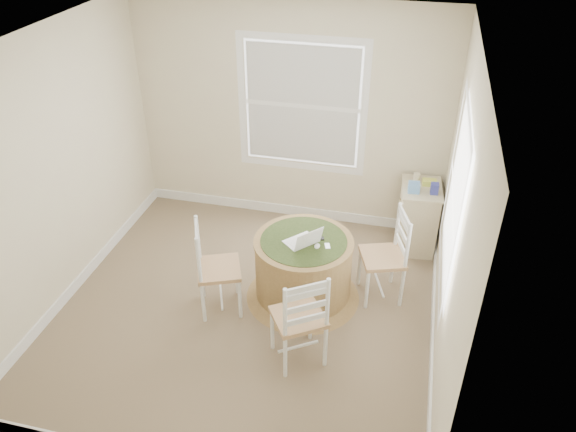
% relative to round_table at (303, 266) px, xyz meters
% --- Properties ---
extents(room, '(3.64, 3.64, 2.64)m').
position_rel_round_table_xyz_m(room, '(-0.33, -0.15, 0.92)').
color(room, '#8F7D5B').
rests_on(room, ground).
extents(round_table, '(1.14, 1.14, 0.69)m').
position_rel_round_table_xyz_m(round_table, '(0.00, 0.00, 0.00)').
color(round_table, olive).
rests_on(round_table, ground).
extents(chair_left, '(0.53, 0.54, 0.95)m').
position_rel_round_table_xyz_m(chair_left, '(-0.75, -0.35, 0.10)').
color(chair_left, white).
rests_on(chair_left, ground).
extents(chair_near, '(0.57, 0.56, 0.95)m').
position_rel_round_table_xyz_m(chair_near, '(0.14, -0.81, 0.10)').
color(chair_near, white).
rests_on(chair_near, ground).
extents(chair_right, '(0.51, 0.53, 0.95)m').
position_rel_round_table_xyz_m(chair_right, '(0.75, 0.20, 0.10)').
color(chair_right, white).
rests_on(chair_right, ground).
extents(laptop, '(0.39, 0.40, 0.21)m').
position_rel_round_table_xyz_m(laptop, '(0.00, -0.05, 0.34)').
color(laptop, white).
rests_on(laptop, round_table).
extents(mouse, '(0.08, 0.10, 0.03)m').
position_rel_round_table_xyz_m(mouse, '(0.14, -0.07, 0.32)').
color(mouse, white).
rests_on(mouse, round_table).
extents(phone, '(0.07, 0.10, 0.02)m').
position_rel_round_table_xyz_m(phone, '(0.24, -0.04, 0.31)').
color(phone, '#B7BABF').
rests_on(phone, round_table).
extents(keys, '(0.07, 0.07, 0.02)m').
position_rel_round_table_xyz_m(keys, '(0.15, 0.06, 0.31)').
color(keys, black).
rests_on(keys, round_table).
extents(corner_chest, '(0.47, 0.61, 0.76)m').
position_rel_round_table_xyz_m(corner_chest, '(1.05, 1.17, 0.01)').
color(corner_chest, beige).
rests_on(corner_chest, ground).
extents(tissue_box, '(0.13, 0.13, 0.10)m').
position_rel_round_table_xyz_m(tissue_box, '(0.97, 1.06, 0.44)').
color(tissue_box, '#6199DF').
rests_on(tissue_box, corner_chest).
extents(box_yellow, '(0.16, 0.11, 0.06)m').
position_rel_round_table_xyz_m(box_yellow, '(1.12, 1.24, 0.42)').
color(box_yellow, '#D6E04F').
rests_on(box_yellow, corner_chest).
extents(box_blue, '(0.09, 0.09, 0.12)m').
position_rel_round_table_xyz_m(box_blue, '(1.18, 1.07, 0.45)').
color(box_blue, '#353BA0').
rests_on(box_blue, corner_chest).
extents(cup_cream, '(0.07, 0.07, 0.09)m').
position_rel_round_table_xyz_m(cup_cream, '(0.98, 1.31, 0.43)').
color(cup_cream, beige).
rests_on(cup_cream, corner_chest).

